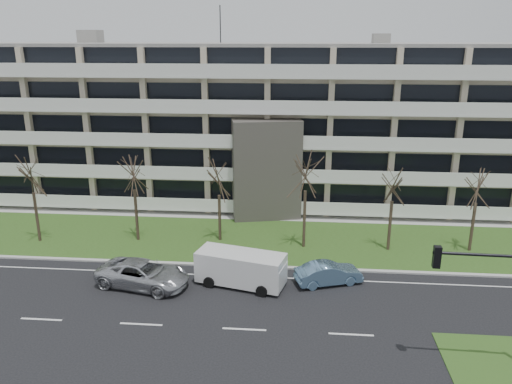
# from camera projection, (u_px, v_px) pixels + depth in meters

# --- Properties ---
(ground) EXTENTS (160.00, 160.00, 0.00)m
(ground) POSITION_uv_depth(u_px,v_px,m) (244.00, 329.00, 28.29)
(ground) COLOR black
(ground) RESTS_ON ground
(grass_verge) EXTENTS (90.00, 10.00, 0.06)m
(grass_verge) POSITION_uv_depth(u_px,v_px,m) (262.00, 240.00, 40.64)
(grass_verge) COLOR #294717
(grass_verge) RESTS_ON ground
(curb) EXTENTS (90.00, 0.35, 0.12)m
(curb) POSITION_uv_depth(u_px,v_px,m) (256.00, 266.00, 35.88)
(curb) COLOR #B2B2AD
(curb) RESTS_ON ground
(sidewalk) EXTENTS (90.00, 2.00, 0.08)m
(sidewalk) POSITION_uv_depth(u_px,v_px,m) (266.00, 217.00, 45.87)
(sidewalk) COLOR #B2B2AD
(sidewalk) RESTS_ON ground
(lane_edge_line) EXTENTS (90.00, 0.12, 0.01)m
(lane_edge_line) POSITION_uv_depth(u_px,v_px,m) (255.00, 277.00, 34.47)
(lane_edge_line) COLOR white
(lane_edge_line) RESTS_ON ground
(apartment_building) EXTENTS (60.50, 15.10, 18.75)m
(apartment_building) POSITION_uv_depth(u_px,v_px,m) (271.00, 123.00, 50.09)
(apartment_building) COLOR #BAAC91
(apartment_building) RESTS_ON ground
(silver_pickup) EXTENTS (6.61, 4.06, 1.71)m
(silver_pickup) POSITION_uv_depth(u_px,v_px,m) (143.00, 274.00, 33.00)
(silver_pickup) COLOR #B9BBC1
(silver_pickup) RESTS_ON ground
(blue_sedan) EXTENTS (4.74, 2.91, 1.47)m
(blue_sedan) POSITION_uv_depth(u_px,v_px,m) (328.00, 273.00, 33.34)
(blue_sedan) COLOR #6C97BC
(blue_sedan) RESTS_ON ground
(white_van) EXTENTS (6.19, 3.53, 2.27)m
(white_van) POSITION_uv_depth(u_px,v_px,m) (242.00, 266.00, 32.99)
(white_van) COLOR silver
(white_van) RESTS_ON ground
(traffic_signal) EXTENTS (5.74, 0.55, 6.64)m
(traffic_signal) POSITION_uv_depth(u_px,v_px,m) (509.00, 293.00, 23.53)
(traffic_signal) COLOR black
(traffic_signal) RESTS_ON ground
(tree_1) EXTENTS (3.69, 3.69, 7.39)m
(tree_1) POSITION_uv_depth(u_px,v_px,m) (31.00, 173.00, 38.76)
(tree_1) COLOR #382B21
(tree_1) RESTS_ON ground
(tree_2) EXTENTS (3.84, 3.84, 7.67)m
(tree_2) POSITION_uv_depth(u_px,v_px,m) (133.00, 169.00, 38.92)
(tree_2) COLOR #382B21
(tree_2) RESTS_ON ground
(tree_3) EXTENTS (3.45, 3.45, 6.90)m
(tree_3) POSITION_uv_depth(u_px,v_px,m) (219.00, 177.00, 39.07)
(tree_3) COLOR #382B21
(tree_3) RESTS_ON ground
(tree_4) EXTENTS (4.15, 4.15, 8.29)m
(tree_4) POSITION_uv_depth(u_px,v_px,m) (306.00, 168.00, 37.43)
(tree_4) COLOR #382B21
(tree_4) RESTS_ON ground
(tree_5) EXTENTS (3.58, 3.58, 7.15)m
(tree_5) POSITION_uv_depth(u_px,v_px,m) (394.00, 181.00, 37.15)
(tree_5) COLOR #382B21
(tree_5) RESTS_ON ground
(tree_6) EXTENTS (3.50, 3.50, 7.00)m
(tree_6) POSITION_uv_depth(u_px,v_px,m) (478.00, 184.00, 37.02)
(tree_6) COLOR #382B21
(tree_6) RESTS_ON ground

